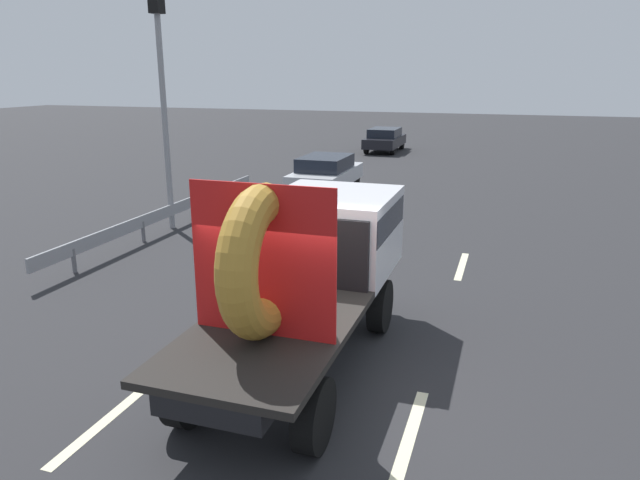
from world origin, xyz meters
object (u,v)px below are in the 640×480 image
object	(u,v)px
traffic_light	(162,73)
oncoming_car	(385,139)
distant_sedan	(326,173)
flatbed_truck	(315,255)

from	to	relation	value
traffic_light	oncoming_car	size ratio (longest dim) A/B	1.67
distant_sedan	oncoming_car	world-z (taller)	distant_sedan
distant_sedan	oncoming_car	bearing A→B (deg)	92.01
traffic_light	distant_sedan	bearing A→B (deg)	67.72
distant_sedan	traffic_light	bearing A→B (deg)	-112.28
distant_sedan	traffic_light	world-z (taller)	traffic_light
traffic_light	oncoming_car	bearing A→B (deg)	83.33
distant_sedan	oncoming_car	size ratio (longest dim) A/B	1.04
flatbed_truck	oncoming_car	size ratio (longest dim) A/B	1.40
flatbed_truck	oncoming_car	xyz separation A→B (m)	(-4.22, 24.64, -0.87)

